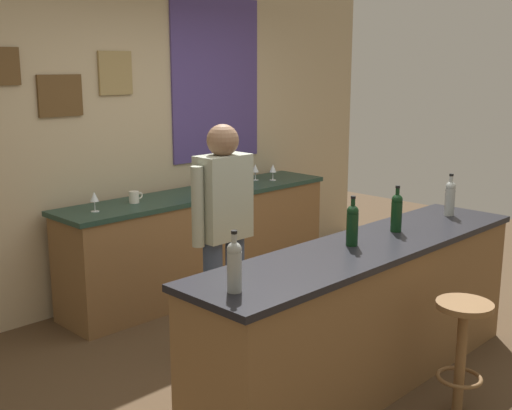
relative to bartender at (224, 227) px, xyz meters
The scene contains 16 objects.
ground_plane 1.12m from the bartender, 51.06° to the right, with size 10.00×10.00×0.00m, color #4C3823.
back_wall 1.67m from the bartender, 75.45° to the left, with size 6.00×0.09×2.80m.
bar_counter 1.07m from the bartender, 66.19° to the right, with size 2.66×0.60×0.92m.
side_counter 1.49m from the bartender, 55.98° to the left, with size 2.69×0.56×0.90m.
bartender is the anchor object (origin of this frame).
bar_stool 1.63m from the bartender, 71.94° to the right, with size 0.32×0.32×0.68m.
wine_bottle_a 1.20m from the bartender, 129.68° to the right, with size 0.07×0.07×0.31m.
wine_bottle_b 0.89m from the bartender, 70.33° to the right, with size 0.07×0.07×0.31m.
wine_bottle_c 1.14m from the bartender, 47.20° to the right, with size 0.07×0.07×0.31m.
wine_bottle_d 1.67m from the bartender, 30.72° to the right, with size 0.07×0.07×0.31m.
wine_glass_a 1.18m from the bartender, 103.56° to the left, with size 0.07×0.07×0.16m.
wine_glass_b 1.59m from the bartender, 52.85° to the left, with size 0.07×0.07×0.16m.
wine_glass_c 1.79m from the bartender, 43.89° to the left, with size 0.07×0.07×0.16m.
wine_glass_d 1.97m from the bartender, 38.93° to the left, with size 0.07×0.07×0.16m.
wine_glass_e 1.99m from the bartender, 34.07° to the left, with size 0.07×0.07×0.16m.
coffee_mug 1.21m from the bartender, 84.42° to the left, with size 0.12×0.08×0.09m.
Camera 1 is at (-3.14, -2.57, 2.00)m, focal length 44.90 mm.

